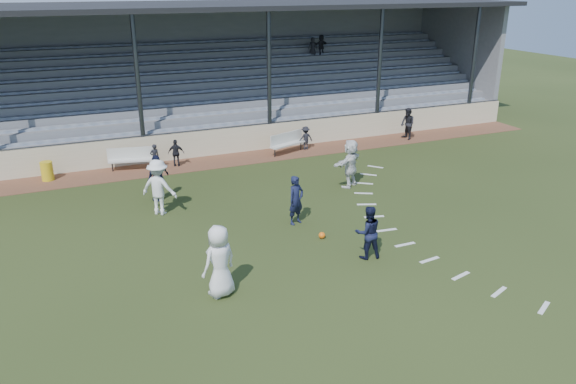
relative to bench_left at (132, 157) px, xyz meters
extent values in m
plane|color=#273415|center=(3.67, -10.84, -0.58)|extent=(90.00, 90.00, 0.00)
cube|color=brown|center=(3.67, -0.34, -0.57)|extent=(34.00, 2.00, 0.02)
cube|color=beige|center=(3.67, 0.71, 0.02)|extent=(34.00, 0.18, 1.20)
cube|color=beige|center=(0.00, -0.12, -0.13)|extent=(2.04, 0.80, 0.06)
cube|color=beige|center=(0.00, 0.10, 0.12)|extent=(1.97, 0.46, 0.54)
cylinder|color=#303338|center=(-0.83, 0.05, -0.36)|extent=(0.06, 0.06, 0.40)
cylinder|color=#303338|center=(0.83, -0.29, -0.36)|extent=(0.06, 0.06, 0.40)
cube|color=beige|center=(7.09, -0.45, -0.13)|extent=(2.01, 1.08, 0.06)
cube|color=beige|center=(7.09, -0.23, 0.12)|extent=(1.89, 0.76, 0.54)
cylinder|color=#303338|center=(6.30, -0.75, -0.36)|extent=(0.06, 0.06, 0.40)
cylinder|color=#303338|center=(7.89, -0.15, -0.36)|extent=(0.06, 0.06, 0.40)
cylinder|color=gold|center=(-3.39, -0.07, -0.18)|extent=(0.48, 0.48, 0.77)
sphere|color=orange|center=(4.38, -9.41, -0.48)|extent=(0.21, 0.21, 0.21)
imported|color=silver|center=(0.45, -11.40, 0.38)|extent=(1.10, 0.90, 1.93)
imported|color=black|center=(4.11, -8.00, 0.25)|extent=(0.71, 0.58, 1.66)
imported|color=black|center=(5.00, -11.09, 0.22)|extent=(0.88, 0.74, 1.61)
imported|color=silver|center=(0.12, -5.37, 0.40)|extent=(1.44, 1.36, 1.96)
imported|color=black|center=(0.34, -4.04, 0.28)|extent=(1.08, 0.92, 1.73)
imported|color=silver|center=(7.55, -5.51, 0.37)|extent=(1.79, 1.40, 1.90)
imported|color=black|center=(13.66, -0.56, 0.23)|extent=(0.64, 0.80, 1.60)
imported|color=black|center=(0.90, -0.40, -0.01)|extent=(0.45, 0.34, 1.12)
imported|color=black|center=(1.84, -0.32, 0.03)|extent=(0.75, 0.49, 1.19)
imported|color=black|center=(8.11, -0.19, 0.00)|extent=(0.74, 0.45, 1.13)
cube|color=slate|center=(3.67, 1.26, 0.02)|extent=(34.00, 0.80, 1.20)
cube|color=gray|center=(3.67, 1.36, 0.67)|extent=(33.00, 0.28, 0.10)
cube|color=slate|center=(3.67, 2.06, 0.22)|extent=(34.00, 0.80, 1.60)
cube|color=gray|center=(3.67, 2.16, 1.07)|extent=(33.00, 0.28, 0.10)
cube|color=slate|center=(3.67, 2.86, 0.42)|extent=(34.00, 0.80, 2.00)
cube|color=gray|center=(3.67, 2.96, 1.47)|extent=(33.00, 0.28, 0.10)
cube|color=slate|center=(3.67, 3.66, 0.62)|extent=(34.00, 0.80, 2.40)
cube|color=gray|center=(3.67, 3.76, 1.87)|extent=(33.00, 0.28, 0.10)
cube|color=slate|center=(3.67, 4.46, 0.82)|extent=(34.00, 0.80, 2.80)
cube|color=gray|center=(3.67, 4.56, 2.27)|extent=(33.00, 0.28, 0.10)
cube|color=slate|center=(3.67, 5.26, 1.02)|extent=(34.00, 0.80, 3.20)
cube|color=gray|center=(3.67, 5.36, 2.67)|extent=(33.00, 0.28, 0.10)
cube|color=slate|center=(3.67, 6.06, 1.22)|extent=(34.00, 0.80, 3.60)
cube|color=gray|center=(3.67, 6.16, 3.07)|extent=(33.00, 0.28, 0.10)
cube|color=slate|center=(3.67, 6.86, 1.42)|extent=(34.00, 0.80, 4.00)
cube|color=gray|center=(3.67, 6.96, 3.47)|extent=(33.00, 0.28, 0.10)
cube|color=slate|center=(3.67, 7.66, 1.62)|extent=(34.00, 0.80, 4.40)
cube|color=gray|center=(3.67, 7.76, 3.87)|extent=(33.00, 0.28, 0.10)
cube|color=slate|center=(3.67, 8.26, 2.62)|extent=(34.00, 0.40, 6.40)
cube|color=slate|center=(20.52, 4.66, 2.62)|extent=(0.30, 7.80, 6.40)
cube|color=black|center=(3.67, 4.36, 5.92)|extent=(34.60, 9.00, 0.22)
cylinder|color=#303338|center=(0.67, 0.81, 2.67)|extent=(0.20, 0.20, 6.50)
cylinder|color=#303338|center=(6.67, 0.81, 2.67)|extent=(0.20, 0.20, 6.50)
cylinder|color=#303338|center=(12.67, 0.81, 2.67)|extent=(0.20, 0.20, 6.50)
cylinder|color=#303338|center=(18.67, 0.81, 2.67)|extent=(0.20, 0.20, 6.50)
cylinder|color=#303338|center=(3.67, 0.71, 0.67)|extent=(34.00, 0.05, 0.05)
imported|color=black|center=(11.47, 6.10, 3.52)|extent=(0.57, 0.46, 1.01)
imported|color=black|center=(12.01, 6.10, 3.58)|extent=(1.11, 0.66, 1.14)
cube|color=silver|center=(9.79, -3.83, -0.58)|extent=(0.54, 0.61, 0.01)
cube|color=silver|center=(8.97, -4.61, -0.58)|extent=(0.59, 0.56, 0.01)
cube|color=silver|center=(8.24, -5.49, -0.58)|extent=(0.64, 0.51, 0.01)
cube|color=silver|center=(7.64, -6.46, -0.58)|extent=(0.67, 0.44, 0.01)
cube|color=silver|center=(7.16, -7.49, -0.58)|extent=(0.70, 0.37, 0.01)
cube|color=silver|center=(6.81, -8.58, -0.58)|extent=(0.71, 0.29, 0.01)
cube|color=silver|center=(6.60, -9.70, -0.58)|extent=(0.71, 0.21, 0.01)
cube|color=silver|center=(6.52, -10.84, -0.58)|extent=(0.70, 0.12, 0.01)
cube|color=silver|center=(6.60, -11.97, -0.58)|extent=(0.71, 0.21, 0.01)
cube|color=silver|center=(6.81, -13.09, -0.58)|extent=(0.71, 0.29, 0.01)
cube|color=silver|center=(7.16, -14.18, -0.58)|extent=(0.70, 0.37, 0.01)
cube|color=silver|center=(7.64, -15.21, -0.58)|extent=(0.67, 0.44, 0.01)
camera|label=1|loc=(-2.98, -23.72, 7.03)|focal=35.00mm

